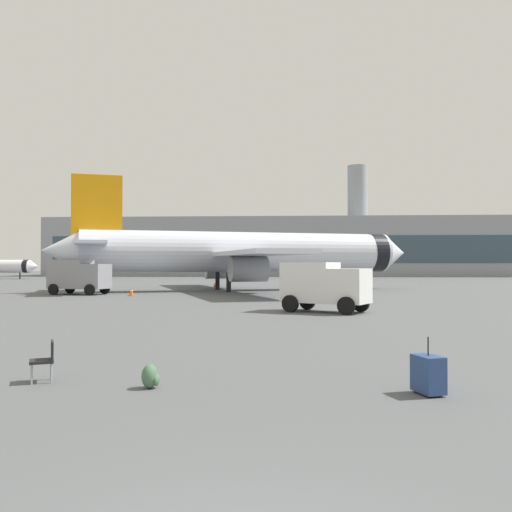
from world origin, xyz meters
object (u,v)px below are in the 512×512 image
(service_truck, at_px, (79,275))
(rolling_suitcase, at_px, (428,374))
(airplane_at_gate, at_px, (241,252))
(cargo_van, at_px, (324,284))
(safety_cone_mid, at_px, (131,291))
(gate_chair, at_px, (45,358))
(traveller_backpack, at_px, (150,377))
(safety_cone_near, at_px, (215,286))

(service_truck, height_order, rolling_suitcase, service_truck)
(airplane_at_gate, bearing_deg, cargo_van, -74.78)
(safety_cone_mid, distance_m, gate_chair, 32.81)
(rolling_suitcase, bearing_deg, traveller_backpack, 177.72)
(cargo_van, distance_m, rolling_suitcase, 18.40)
(safety_cone_mid, relative_size, traveller_backpack, 1.46)
(airplane_at_gate, xyz_separation_m, service_truck, (-12.86, -7.72, -2.05))
(gate_chair, bearing_deg, service_truck, 110.08)
(rolling_suitcase, bearing_deg, service_truck, 120.36)
(cargo_van, distance_m, gate_chair, 19.03)
(service_truck, height_order, safety_cone_near, service_truck)
(safety_cone_near, xyz_separation_m, traveller_backpack, (4.74, -44.87, -0.08))
(cargo_van, bearing_deg, airplane_at_gate, 105.22)
(safety_cone_mid, bearing_deg, gate_chair, -77.02)
(service_truck, relative_size, traveller_backpack, 10.74)
(cargo_van, xyz_separation_m, safety_cone_mid, (-14.38, 14.30, -1.10))
(airplane_at_gate, bearing_deg, traveller_backpack, -87.52)
(airplane_at_gate, distance_m, safety_cone_mid, 12.73)
(rolling_suitcase, height_order, gate_chair, rolling_suitcase)
(service_truck, height_order, cargo_van, service_truck)
(airplane_at_gate, distance_m, cargo_van, 24.66)
(cargo_van, xyz_separation_m, rolling_suitcase, (0.80, -18.35, -1.06))
(airplane_at_gate, xyz_separation_m, safety_cone_mid, (-7.93, -9.39, -3.31))
(airplane_at_gate, relative_size, cargo_van, 7.19)
(cargo_van, xyz_separation_m, gate_chair, (-7.01, -17.67, -0.95))
(airplane_at_gate, height_order, gate_chair, airplane_at_gate)
(cargo_van, height_order, traveller_backpack, cargo_van)
(service_truck, distance_m, traveller_backpack, 37.16)
(airplane_at_gate, bearing_deg, gate_chair, -90.78)
(cargo_van, relative_size, rolling_suitcase, 4.39)
(safety_cone_near, relative_size, traveller_backpack, 1.34)
(service_truck, bearing_deg, rolling_suitcase, -59.64)
(safety_cone_near, xyz_separation_m, gate_chair, (2.37, -44.40, 0.18))
(airplane_at_gate, bearing_deg, safety_cone_near, 133.99)
(rolling_suitcase, bearing_deg, safety_cone_near, 102.72)
(airplane_at_gate, distance_m, service_truck, 15.14)
(traveller_backpack, xyz_separation_m, gate_chair, (-2.37, 0.47, 0.27))
(safety_cone_near, height_order, rolling_suitcase, rolling_suitcase)
(safety_cone_mid, height_order, traveller_backpack, safety_cone_mid)
(safety_cone_near, bearing_deg, traveller_backpack, -83.97)
(cargo_van, relative_size, safety_cone_mid, 6.88)
(airplane_at_gate, height_order, safety_cone_mid, airplane_at_gate)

